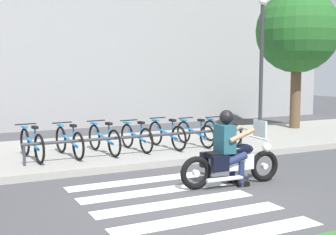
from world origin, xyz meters
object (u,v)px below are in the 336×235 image
object	(u,v)px
rider	(229,143)
bicycle_6	(222,131)
bike_rack	(145,137)
street_lamp	(262,53)
tree_near_rack	(297,32)
bicycle_0	(32,144)
bicycle_2	(104,139)
bicycle_1	(69,142)
motorcycle	(232,161)
bicycle_3	(136,137)
bicycle_5	(195,133)
bicycle_4	(167,135)

from	to	relation	value
rider	bicycle_6	xyz separation A→B (m)	(2.04, 3.32, -0.33)
bicycle_6	bike_rack	world-z (taller)	bicycle_6
bicycle_6	street_lamp	bearing A→B (deg)	28.13
rider	tree_near_rack	xyz separation A→B (m)	(6.10, 4.93, 2.61)
rider	tree_near_rack	bearing A→B (deg)	38.90
bicycle_0	bicycle_2	world-z (taller)	bicycle_0
bicycle_1	motorcycle	bearing A→B (deg)	-56.14
bicycle_3	motorcycle	bearing A→B (deg)	-80.51
bicycle_1	bicycle_3	xyz separation A→B (m)	(1.68, -0.00, -0.01)
bicycle_0	bicycle_5	world-z (taller)	bicycle_0
rider	bicycle_5	xyz separation A→B (m)	(1.20, 3.32, -0.33)
rider	bicycle_0	world-z (taller)	rider
bicycle_6	street_lamp	xyz separation A→B (m)	(2.26, 1.21, 2.19)
bicycle_2	tree_near_rack	bearing A→B (deg)	12.23
bicycle_2	bicycle_3	distance (m)	0.84
bike_rack	rider	bearing A→B (deg)	-80.21
rider	street_lamp	distance (m)	6.51
street_lamp	bicycle_5	bearing A→B (deg)	-158.69
bicycle_0	bicycle_3	bearing A→B (deg)	0.00
bicycle_0	street_lamp	world-z (taller)	street_lamp
bicycle_0	bicycle_6	bearing A→B (deg)	0.01
motorcycle	tree_near_rack	distance (m)	8.34
rider	bike_rack	xyz separation A→B (m)	(-0.48, 2.76, -0.24)
bicycle_3	bicycle_6	world-z (taller)	bicycle_3
street_lamp	tree_near_rack	distance (m)	2.00
bicycle_6	tree_near_rack	distance (m)	5.27
bicycle_2	bicycle_3	world-z (taller)	bicycle_2
bicycle_1	bike_rack	distance (m)	1.77
motorcycle	tree_near_rack	xyz separation A→B (m)	(6.03, 4.93, 2.97)
bicycle_1	bicycle_3	bearing A→B (deg)	-0.00
bicycle_0	street_lamp	distance (m)	7.69
tree_near_rack	motorcycle	bearing A→B (deg)	-140.69
motorcycle	bicycle_6	distance (m)	3.86
bicycle_4	bicycle_6	bearing A→B (deg)	0.03
bicycle_6	bike_rack	distance (m)	2.57
rider	bike_rack	distance (m)	2.81
bicycle_3	tree_near_rack	size ratio (longest dim) A/B	0.32
bicycle_4	tree_near_rack	xyz separation A→B (m)	(5.74, 1.61, 2.92)
bicycle_1	tree_near_rack	bearing A→B (deg)	11.03
bicycle_0	tree_near_rack	size ratio (longest dim) A/B	0.35
street_lamp	bicycle_2	bearing A→B (deg)	-167.84
street_lamp	rider	bearing A→B (deg)	-133.50
bicycle_5	tree_near_rack	size ratio (longest dim) A/B	0.33
bicycle_0	bicycle_5	xyz separation A→B (m)	(4.19, 0.00, -0.02)
bicycle_4	motorcycle	bearing A→B (deg)	-94.84
bicycle_3	bike_rack	bearing A→B (deg)	-89.95
motorcycle	bicycle_3	xyz separation A→B (m)	(-0.56, 3.33, 0.04)
bicycle_0	bicycle_4	bearing A→B (deg)	0.01
motorcycle	bicycle_3	bearing A→B (deg)	99.49
rider	bicycle_3	bearing A→B (deg)	98.19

